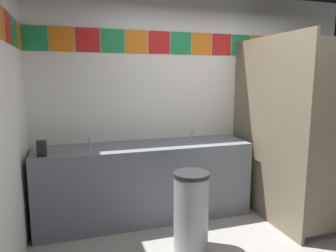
# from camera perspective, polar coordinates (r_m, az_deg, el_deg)

# --- Properties ---
(wall_back) EXTENTS (4.20, 0.09, 2.71)m
(wall_back) POSITION_cam_1_polar(r_m,az_deg,el_deg) (4.08, 5.84, 4.80)
(wall_back) COLOR white
(wall_back) RESTS_ON ground_plane
(vanity_counter) EXTENTS (2.45, 0.61, 0.88)m
(vanity_counter) POSITION_cam_1_polar(r_m,az_deg,el_deg) (3.69, -4.19, -10.10)
(vanity_counter) COLOR slate
(vanity_counter) RESTS_ON ground_plane
(faucet_left) EXTENTS (0.04, 0.10, 0.14)m
(faucet_left) POSITION_cam_1_polar(r_m,az_deg,el_deg) (3.56, -14.27, -2.94)
(faucet_left) COLOR silver
(faucet_left) RESTS_ON vanity_counter
(faucet_right) EXTENTS (0.04, 0.10, 0.14)m
(faucet_right) POSITION_cam_1_polar(r_m,az_deg,el_deg) (3.83, 4.39, -1.86)
(faucet_right) COLOR silver
(faucet_right) RESTS_ON vanity_counter
(soap_dispenser) EXTENTS (0.09, 0.09, 0.16)m
(soap_dispenser) POSITION_cam_1_polar(r_m,az_deg,el_deg) (3.29, -22.34, -3.85)
(soap_dispenser) COLOR black
(soap_dispenser) RESTS_ON vanity_counter
(stall_divider) EXTENTS (0.92, 1.41, 2.11)m
(stall_divider) POSITION_cam_1_polar(r_m,az_deg,el_deg) (3.63, 22.06, -1.21)
(stall_divider) COLOR #726651
(stall_divider) RESTS_ON ground_plane
(toilet) EXTENTS (0.39, 0.49, 0.74)m
(toilet) POSITION_cam_1_polar(r_m,az_deg,el_deg) (4.46, 20.28, -9.22)
(toilet) COLOR white
(toilet) RESTS_ON ground_plane
(trash_bin) EXTENTS (0.34, 0.34, 0.77)m
(trash_bin) POSITION_cam_1_polar(r_m,az_deg,el_deg) (3.07, 4.28, -15.44)
(trash_bin) COLOR #999EA3
(trash_bin) RESTS_ON ground_plane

